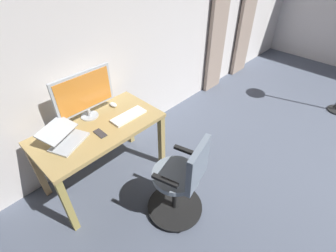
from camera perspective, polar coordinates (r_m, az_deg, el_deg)
The scene contains 10 objects.
back_room_partition at distance 3.84m, azimuth 5.34°, elevation 23.82°, with size 6.22×0.10×2.65m, color silver.
curtain_left_panel at distance 5.02m, azimuth 17.79°, elevation 23.54°, with size 0.44×0.06×2.26m, color gray.
curtain_right_panel at distance 4.27m, azimuth 11.54°, elevation 22.04°, with size 0.40×0.06×2.26m, color gray.
desk at distance 2.64m, azimuth -15.34°, elevation -2.04°, with size 1.27×0.67×0.75m.
office_chair at distance 2.36m, azimuth 3.02°, elevation -12.74°, with size 0.56×0.56×0.96m.
computer_monitor at distance 2.60m, azimuth -18.55°, elevation 7.10°, with size 0.62×0.18×0.50m.
computer_keyboard at distance 2.63m, azimuth -8.96°, elevation 2.27°, with size 0.38×0.14×0.02m, color white.
laptop at distance 2.46m, azimuth -22.46°, elevation -2.48°, with size 0.43×0.42×0.16m.
computer_mouse at distance 2.83m, azimuth -12.37°, elevation 4.78°, with size 0.06×0.10×0.04m, color white.
cell_phone_face_up at distance 2.48m, azimuth -15.20°, elevation -1.64°, with size 0.07×0.14×0.01m, color #333338.
Camera 1 is at (2.91, -0.65, 2.30)m, focal length 26.78 mm.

